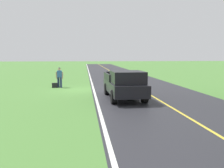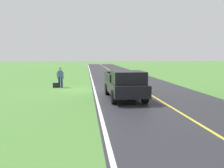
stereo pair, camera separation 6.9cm
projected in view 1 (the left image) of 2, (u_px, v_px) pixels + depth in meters
The scene contains 7 objects.
ground_plane at pixel (78, 90), 19.24m from camera, with size 200.00×200.00×0.00m, color #4C7F38.
road_surface at pixel (140, 89), 19.81m from camera, with size 8.04×120.00×0.00m, color #28282D.
lane_edge_line at pixel (94, 90), 19.38m from camera, with size 0.16×117.60×0.00m, color silver.
lane_centre_line at pixel (140, 89), 19.81m from camera, with size 0.14×117.60×0.00m, color gold.
hitchhiker_walking at pixel (60, 76), 20.60m from camera, with size 0.62×0.51×1.75m.
suitcase_carried at pixel (55, 85), 20.53m from camera, with size 0.20×0.46×0.41m, color black.
pickup_truck_passing at pixel (125, 84), 15.06m from camera, with size 2.21×5.45×1.82m.
Camera 1 is at (-0.50, 19.23, 2.73)m, focal length 38.44 mm.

